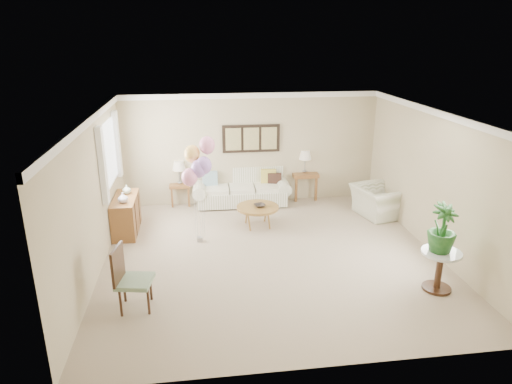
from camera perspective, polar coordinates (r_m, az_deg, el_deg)
The scene contains 18 objects.
ground_plane at distance 8.44m, azimuth 1.95°, elevation -8.02°, with size 6.00×6.00×0.00m, color #9F907A.
room_shell at distance 7.91m, azimuth 1.19°, elevation 2.79°, with size 6.04×6.04×2.60m.
wall_art_triptych at distance 10.70m, azimuth -0.61°, elevation 6.69°, with size 1.35×0.06×0.65m.
sofa at distance 10.88m, azimuth -1.83°, elevation 0.25°, with size 2.31×0.91×0.85m.
end_table_left at distance 10.92m, azimuth -9.47°, elevation 0.65°, with size 0.48×0.44×0.53m.
end_table_right at distance 11.23m, azimuth 6.06°, elevation 1.97°, with size 0.62×0.56×0.67m.
lamp_left at distance 10.77m, azimuth -9.61°, elevation 3.16°, with size 0.31×0.31×0.54m.
lamp_right at distance 11.09m, azimuth 6.15°, elevation 4.54°, with size 0.31×0.31×0.54m.
coffee_table at distance 9.54m, azimuth 0.20°, elevation -2.01°, with size 0.89×0.89×0.45m.
decor_bowl at distance 9.49m, azimuth 0.46°, elevation -1.71°, with size 0.23×0.23×0.06m, color #2A2320.
armchair at distance 10.50m, azimuth 14.90°, elevation -1.12°, with size 1.03×0.90×0.67m, color white.
side_table at distance 7.75m, azimuth 22.05°, elevation -7.99°, with size 0.61×0.61×0.67m.
potted_plant at distance 7.52m, azimuth 22.28°, elevation -4.21°, with size 0.43×0.43×0.77m, color #174C1C.
accent_chair at distance 6.97m, azimuth -15.58°, elevation -10.19°, with size 0.56×0.56×1.00m.
credenza at distance 9.67m, azimuth -15.93°, elevation -2.75°, with size 0.46×1.20×0.74m.
vase_white at distance 9.23m, azimuth -16.30°, elevation -0.69°, with size 0.20×0.20×0.21m, color silver.
vase_sage at distance 9.75m, azimuth -15.87°, elevation 0.33°, with size 0.18×0.18×0.18m, color #ABBBA2.
balloon_cluster at distance 8.52m, azimuth -7.23°, elevation 3.66°, with size 0.64×0.55×2.08m.
Camera 1 is at (-1.29, -7.41, 3.84)m, focal length 32.00 mm.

